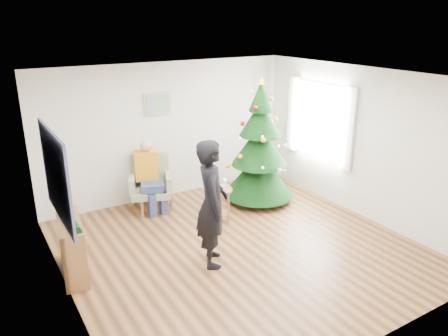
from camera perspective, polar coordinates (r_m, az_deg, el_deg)
floor at (r=6.85m, az=1.92°, el=-10.30°), size 5.00×5.00×0.00m
ceiling at (r=6.01m, az=2.20°, el=11.81°), size 5.00×5.00×0.00m
wall_back at (r=8.43m, az=-7.34°, el=4.81°), size 5.00×0.00×5.00m
wall_front at (r=4.61m, az=19.56°, el=-8.73°), size 5.00×0.00×5.00m
wall_left at (r=5.45m, az=-20.59°, el=-4.47°), size 0.00×5.00×5.00m
wall_right at (r=7.91m, az=17.41°, el=3.12°), size 0.00×5.00×5.00m
window_panel at (r=8.51m, az=12.41°, el=6.04°), size 0.04×1.30×1.40m
curtains at (r=8.49m, az=12.26°, el=6.02°), size 0.05×1.75×1.50m
christmas_tree at (r=8.15m, az=4.67°, el=2.74°), size 1.32×1.32×2.38m
stool at (r=7.46m, az=-0.54°, el=-4.94°), size 0.42×0.42×0.63m
laptop at (r=7.33m, az=-0.55°, el=-2.63°), size 0.35×0.23×0.03m
armchair at (r=8.12m, az=-9.51°, el=-2.80°), size 0.91×0.89×1.00m
seated_person at (r=7.96m, az=-9.65°, el=-0.93°), size 0.53×0.67×1.31m
standing_man at (r=6.06m, az=-1.60°, el=-4.68°), size 0.67×0.79×1.84m
game_controller at (r=6.01m, az=0.13°, el=-1.72°), size 0.09×0.13×0.04m
console at (r=6.38m, az=-19.23°, el=-9.73°), size 0.44×1.03×0.80m
garland at (r=6.20m, az=-19.65°, el=-6.32°), size 0.14×0.90×0.14m
tapestry at (r=5.64m, az=-21.11°, el=-0.98°), size 0.03×1.50×1.15m
framed_picture at (r=8.20m, az=-8.68°, el=8.28°), size 0.52×0.05×0.42m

